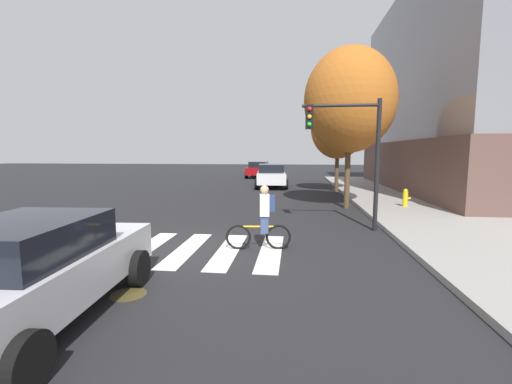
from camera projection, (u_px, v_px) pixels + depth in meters
name	position (u px, v px, depth m)	size (l,w,h in m)	color
ground_plane	(194.00, 250.00, 8.90)	(120.00, 120.00, 0.00)	black
crosswalk_stripes	(187.00, 249.00, 8.92)	(4.96, 3.23, 0.01)	silver
manhole_cover	(128.00, 294.00, 6.11)	(0.64, 0.64, 0.01)	#473D1E
sedan_near	(32.00, 270.00, 5.00)	(2.36, 4.69, 1.59)	#B7B7BC
sedan_mid	(271.00, 175.00, 24.47)	(2.56, 4.94, 1.66)	silver
sedan_far	(259.00, 169.00, 33.72)	(2.37, 4.65, 1.57)	maroon
cyclist	(263.00, 218.00, 8.83)	(1.70, 0.39, 1.69)	black
traffic_light_near	(351.00, 142.00, 10.79)	(2.47, 0.28, 4.20)	black
fire_hydrant	(405.00, 198.00, 14.98)	(0.33, 0.22, 0.78)	gold
street_tree_near	(350.00, 100.00, 14.88)	(3.98, 3.98, 7.08)	#4C3823
street_tree_mid	(338.00, 128.00, 21.25)	(3.35, 3.35, 5.96)	#4C3823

